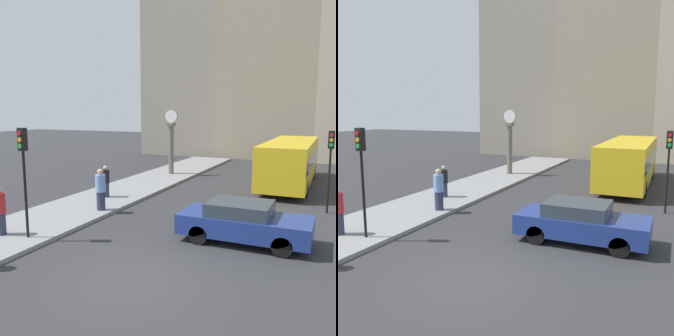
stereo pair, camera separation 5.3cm
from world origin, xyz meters
The scene contains 11 objects.
ground_plane centered at (0.00, 0.00, 0.00)m, with size 120.00×120.00×0.00m, color #2D2D30.
sidewalk_corner centered at (-5.70, 11.25, 0.07)m, with size 3.60×26.49×0.15m, color gray.
building_row centered at (-0.85, 28.03, 8.40)m, with size 27.21×5.00×18.75m.
sedan_car centered at (2.02, 4.02, 0.72)m, with size 4.35×1.85×1.39m.
bus_distant centered at (2.25, 14.87, 1.52)m, with size 2.52×9.62×2.65m.
traffic_light_near centered at (-4.70, 1.04, 2.82)m, with size 0.26×0.24×3.72m.
traffic_light_far centered at (4.50, 9.15, 2.57)m, with size 0.26×0.24×3.58m.
street_clock centered at (-5.55, 14.98, 2.25)m, with size 0.94×0.46×4.36m.
pedestrian_red_top centered at (-5.74, 0.87, 0.98)m, with size 0.38×0.38×1.68m.
pedestrian_black_jacket centered at (-5.66, 7.22, 0.92)m, with size 0.38×0.38×1.58m.
pedestrian_blue_stripe centered at (-4.47, 5.06, 1.04)m, with size 0.44×0.44×1.81m.
Camera 1 is at (4.75, -8.13, 4.44)m, focal length 40.00 mm.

